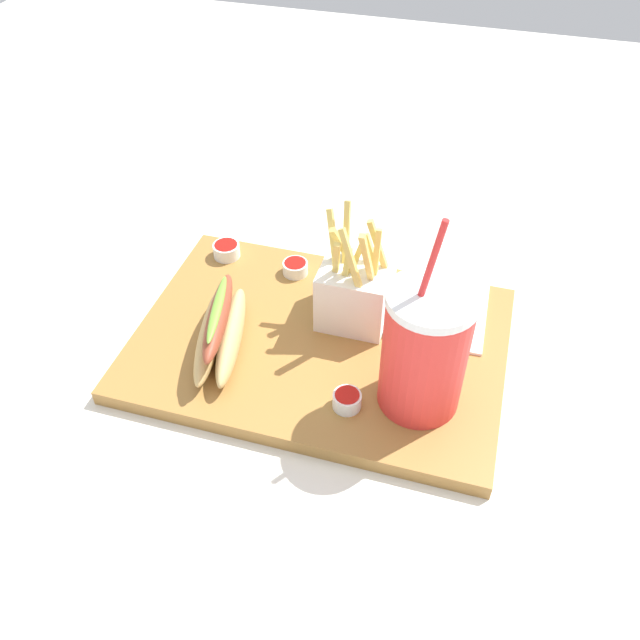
% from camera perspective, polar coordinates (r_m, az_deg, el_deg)
% --- Properties ---
extents(ground_plane, '(2.40, 2.40, 0.02)m').
position_cam_1_polar(ground_plane, '(0.84, -0.00, -2.97)').
color(ground_plane, silver).
extents(food_tray, '(0.46, 0.32, 0.02)m').
position_cam_1_polar(food_tray, '(0.83, -0.00, -2.01)').
color(food_tray, olive).
rests_on(food_tray, ground_plane).
extents(soda_cup, '(0.09, 0.09, 0.24)m').
position_cam_1_polar(soda_cup, '(0.70, 9.09, -2.60)').
color(soda_cup, red).
rests_on(soda_cup, food_tray).
extents(fries_basket, '(0.09, 0.09, 0.16)m').
position_cam_1_polar(fries_basket, '(0.82, 3.12, 2.74)').
color(fries_basket, white).
rests_on(fries_basket, food_tray).
extents(hot_dog_1, '(0.09, 0.17, 0.07)m').
position_cam_1_polar(hot_dog_1, '(0.80, -8.65, -0.90)').
color(hot_dog_1, tan).
rests_on(hot_dog_1, food_tray).
extents(ketchup_cup_1, '(0.04, 0.04, 0.02)m').
position_cam_1_polar(ketchup_cup_1, '(0.95, -8.13, 6.08)').
color(ketchup_cup_1, white).
rests_on(ketchup_cup_1, food_tray).
extents(ketchup_cup_2, '(0.03, 0.03, 0.02)m').
position_cam_1_polar(ketchup_cup_2, '(0.91, -2.16, 4.61)').
color(ketchup_cup_2, white).
rests_on(ketchup_cup_2, food_tray).
extents(ketchup_cup_3, '(0.03, 0.03, 0.02)m').
position_cam_1_polar(ketchup_cup_3, '(0.74, 2.36, -6.93)').
color(ketchup_cup_3, white).
rests_on(ketchup_cup_3, food_tray).
extents(napkin_stack, '(0.13, 0.14, 0.00)m').
position_cam_1_polar(napkin_stack, '(0.87, 10.22, 0.78)').
color(napkin_stack, white).
rests_on(napkin_stack, food_tray).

